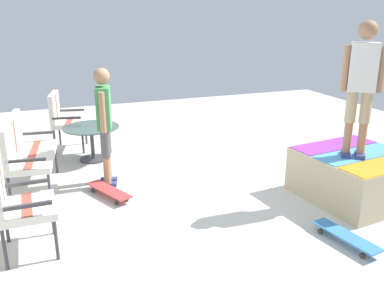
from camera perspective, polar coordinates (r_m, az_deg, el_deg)
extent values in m
cube|color=beige|center=(5.81, 0.96, -6.99)|extent=(12.00, 12.00, 0.10)
cube|color=tan|center=(5.95, 21.37, -4.04)|extent=(1.45, 1.42, 0.60)
cube|color=#4C99D8|center=(5.85, 21.70, -1.27)|extent=(0.56, 1.28, 0.01)
cube|color=purple|center=(6.12, 18.69, -0.10)|extent=(0.56, 1.28, 0.01)
cylinder|color=#B2B2B7|center=(5.43, 17.36, -2.59)|extent=(1.25, 0.20, 0.05)
cylinder|color=#38383D|center=(5.62, -18.75, -5.89)|extent=(0.04, 0.04, 0.44)
cylinder|color=#38383D|center=(6.71, -17.98, -1.95)|extent=(0.04, 0.04, 0.44)
cylinder|color=#38383D|center=(5.69, -23.47, -6.15)|extent=(0.04, 0.04, 0.44)
cylinder|color=#38383D|center=(6.77, -21.94, -2.21)|extent=(0.04, 0.04, 0.44)
cube|color=silver|center=(6.10, -20.76, -1.61)|extent=(1.31, 0.70, 0.08)
cube|color=#B74738|center=(6.09, -20.80, -1.24)|extent=(1.21, 0.25, 0.00)
cube|color=silver|center=(6.06, -23.25, 0.83)|extent=(1.25, 0.24, 0.50)
cube|color=#B74738|center=(6.06, -23.25, 0.83)|extent=(0.11, 0.10, 0.46)
cube|color=#38383D|center=(5.49, -21.63, -2.09)|extent=(0.10, 0.47, 0.04)
cube|color=#38383D|center=(6.63, -20.33, 1.39)|extent=(0.10, 0.47, 0.04)
cylinder|color=#38383D|center=(7.50, -14.59, 0.42)|extent=(0.04, 0.04, 0.44)
cylinder|color=#38383D|center=(8.01, -14.21, 1.56)|extent=(0.04, 0.04, 0.44)
cylinder|color=#38383D|center=(7.57, -18.13, 0.26)|extent=(0.04, 0.04, 0.44)
cylinder|color=#38383D|center=(8.08, -17.52, 1.40)|extent=(0.04, 0.04, 0.44)
cube|color=silver|center=(7.72, -16.28, 2.77)|extent=(0.72, 0.67, 0.08)
cube|color=#B74738|center=(7.71, -16.30, 3.08)|extent=(0.59, 0.22, 0.00)
cube|color=silver|center=(7.69, -18.20, 4.77)|extent=(0.62, 0.21, 0.50)
cube|color=#B74738|center=(7.69, -18.20, 4.77)|extent=(0.12, 0.10, 0.46)
cube|color=#38383D|center=(7.40, -16.67, 3.39)|extent=(0.14, 0.47, 0.04)
cube|color=#38383D|center=(7.96, -16.11, 4.42)|extent=(0.14, 0.47, 0.04)
cylinder|color=#38383D|center=(4.46, -17.94, -12.26)|extent=(0.04, 0.04, 0.44)
cylinder|color=#38383D|center=(4.94, -18.42, -9.24)|extent=(0.04, 0.04, 0.44)
cylinder|color=#38383D|center=(4.47, -24.08, -12.91)|extent=(0.04, 0.04, 0.44)
cylinder|color=#38383D|center=(4.95, -23.91, -9.83)|extent=(0.04, 0.04, 0.44)
cube|color=silver|center=(4.58, -21.45, -8.14)|extent=(0.63, 0.56, 0.08)
cube|color=#B74738|center=(4.57, -21.51, -7.66)|extent=(0.58, 0.11, 0.00)
cube|color=#38383D|center=(4.25, -21.63, -7.83)|extent=(0.05, 0.47, 0.04)
cube|color=#38383D|center=(4.79, -21.73, -4.96)|extent=(0.05, 0.47, 0.04)
cylinder|color=#38383D|center=(7.10, -13.37, 0.00)|extent=(0.06, 0.06, 0.55)
cylinder|color=#38383D|center=(7.18, -13.22, -1.98)|extent=(0.44, 0.44, 0.03)
cylinder|color=#425651|center=(7.02, -13.54, 2.21)|extent=(0.90, 0.90, 0.02)
cube|color=navy|center=(6.09, -11.32, -5.39)|extent=(0.16, 0.26, 0.05)
cylinder|color=#9E7051|center=(6.01, -11.45, -3.46)|extent=(0.10, 0.10, 0.39)
cylinder|color=#4C4C51|center=(5.88, -11.68, 0.07)|extent=(0.13, 0.13, 0.39)
cube|color=navy|center=(6.25, -11.21, -4.78)|extent=(0.16, 0.26, 0.05)
cylinder|color=#9E7051|center=(6.17, -11.34, -2.89)|extent=(0.10, 0.10, 0.39)
cylinder|color=#4C4C51|center=(6.04, -11.56, 0.56)|extent=(0.13, 0.13, 0.39)
cube|color=#3F8C4C|center=(5.84, -11.91, 4.83)|extent=(0.35, 0.25, 0.58)
sphere|color=#9E7051|center=(5.76, -12.18, 8.98)|extent=(0.22, 0.22, 0.22)
cylinder|color=#9E7051|center=(5.65, -12.06, 4.18)|extent=(0.08, 0.08, 0.55)
cylinder|color=#9E7051|center=(6.04, -11.75, 5.07)|extent=(0.08, 0.08, 0.55)
cube|color=navy|center=(5.71, 21.81, -1.38)|extent=(0.26, 0.23, 0.05)
cylinder|color=#9E7051|center=(5.65, 22.07, 0.73)|extent=(0.10, 0.10, 0.39)
cylinder|color=tan|center=(5.56, 22.53, 4.59)|extent=(0.13, 0.13, 0.39)
cube|color=navy|center=(5.70, 20.12, -1.24)|extent=(0.26, 0.23, 0.05)
cylinder|color=#9E7051|center=(5.63, 20.35, 0.88)|extent=(0.10, 0.10, 0.39)
cylinder|color=tan|center=(5.54, 20.79, 4.76)|extent=(0.13, 0.13, 0.39)
cube|color=silver|center=(5.47, 22.25, 9.62)|extent=(0.34, 0.36, 0.58)
sphere|color=#9E7051|center=(5.43, 22.79, 14.10)|extent=(0.22, 0.22, 0.22)
cylinder|color=#9E7051|center=(5.49, 24.31, 9.19)|extent=(0.08, 0.08, 0.55)
cylinder|color=#9E7051|center=(5.45, 20.11, 9.63)|extent=(0.08, 0.08, 0.55)
cube|color=#B23838|center=(5.73, -11.21, -6.15)|extent=(0.81, 0.51, 0.02)
cylinder|color=#333333|center=(6.02, -12.05, -5.71)|extent=(0.06, 0.05, 0.06)
cylinder|color=#333333|center=(5.94, -13.34, -6.12)|extent=(0.06, 0.05, 0.06)
cylinder|color=#333333|center=(5.59, -8.86, -7.39)|extent=(0.06, 0.05, 0.06)
cylinder|color=#333333|center=(5.51, -10.20, -7.87)|extent=(0.06, 0.05, 0.06)
cube|color=#3372B2|center=(4.86, 20.18, -11.56)|extent=(0.82, 0.33, 0.02)
cylinder|color=#333333|center=(5.10, 18.26, -10.74)|extent=(0.06, 0.04, 0.06)
cylinder|color=#333333|center=(4.99, 17.01, -11.26)|extent=(0.06, 0.04, 0.06)
cylinder|color=#333333|center=(4.81, 23.32, -13.20)|extent=(0.06, 0.04, 0.06)
cylinder|color=#333333|center=(4.70, 22.11, -13.84)|extent=(0.06, 0.04, 0.06)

